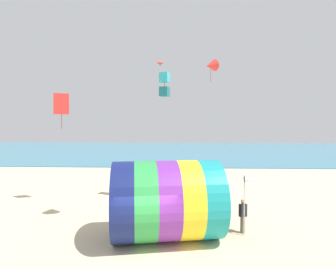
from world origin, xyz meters
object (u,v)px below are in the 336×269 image
kite_handler (243,216)px  kite_cyan_box (164,85)px  kite_red_diamond (61,104)px  kite_red_parafoil (160,63)px  kite_red_delta (211,66)px  giant_inflatable_tube (167,200)px  beach_flag (249,182)px

kite_handler → kite_cyan_box: 9.65m
kite_red_diamond → kite_red_parafoil: kite_red_parafoil is taller
kite_red_delta → kite_cyan_box: kite_red_delta is taller
giant_inflatable_tube → beach_flag: size_ratio=1.88×
kite_red_diamond → kite_red_parafoil: (5.82, 10.10, 4.95)m
giant_inflatable_tube → kite_red_parafoil: kite_red_parafoil is taller
kite_red_delta → kite_red_diamond: size_ratio=0.86×
giant_inflatable_tube → kite_cyan_box: size_ratio=3.23×
kite_red_parafoil → beach_flag: size_ratio=0.25×
kite_cyan_box → beach_flag: kite_cyan_box is taller
giant_inflatable_tube → kite_red_diamond: bearing=145.0°
kite_red_diamond → beach_flag: (11.09, -4.61, -4.05)m
giant_inflatable_tube → kite_red_delta: 15.15m
kite_handler → kite_red_diamond: size_ratio=0.71×
kite_handler → kite_red_delta: (-0.29, 11.14, 9.71)m
giant_inflatable_tube → kite_cyan_box: (-0.42, 5.78, 6.17)m
kite_cyan_box → kite_red_parafoil: bearing=96.0°
giant_inflatable_tube → beach_flag: 3.97m
kite_red_delta → kite_red_diamond: kite_red_delta is taller
kite_handler → giant_inflatable_tube: bearing=-168.4°
kite_red_diamond → beach_flag: size_ratio=0.81×
kite_red_diamond → beach_flag: 12.68m
kite_red_diamond → kite_handler: bearing=-21.5°
kite_red_diamond → kite_cyan_box: bearing=6.0°
giant_inflatable_tube → kite_handler: 3.89m
giant_inflatable_tube → kite_red_diamond: 10.06m
kite_red_parafoil → kite_cyan_box: bearing=-84.0°
kite_red_parafoil → kite_cyan_box: (0.98, -9.39, -3.60)m
kite_red_diamond → kite_cyan_box: 6.97m
kite_red_parafoil → kite_red_delta: bearing=-34.3°
kite_red_parafoil → beach_flag: bearing=-70.3°
kite_red_diamond → kite_red_parafoil: size_ratio=3.28×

